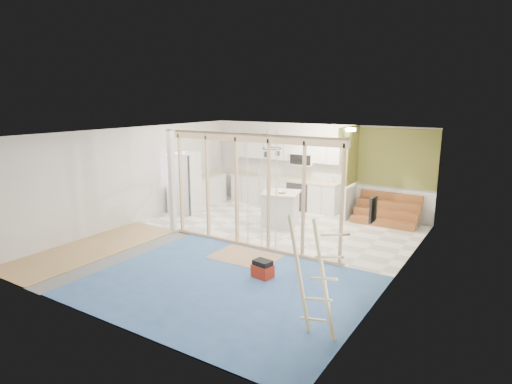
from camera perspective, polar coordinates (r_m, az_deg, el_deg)
The scene contains 17 objects.
room at distance 9.65m, azimuth -2.00°, elevation 0.19°, with size 7.01×8.01×2.61m.
floor_overlays at distance 10.01m, azimuth -1.40°, elevation -7.03°, with size 7.00×8.00×0.03m.
stud_frame at distance 9.72m, azimuth -3.07°, elevation 1.92°, with size 4.66×0.14×2.60m.
base_cabinets at distance 13.44m, azimuth 0.38°, elevation 0.05°, with size 4.45×2.24×0.93m.
upper_cabinets at distance 13.23m, azimuth 4.27°, elevation 5.76°, with size 3.60×0.41×0.85m.
green_partition at distance 12.16m, azimuth 15.95°, elevation 0.54°, with size 2.25×1.51×2.60m.
pot_rack at distance 11.28m, azimuth 2.09°, elevation 5.55°, with size 0.52×0.52×0.72m.
sheathing_panel at distance 6.42m, azimuth 14.03°, elevation -6.51°, with size 0.02×4.00×2.60m, color tan.
electrical_panel at distance 6.88m, azimuth 15.36°, elevation -2.26°, with size 0.04×0.30×0.40m, color #323337.
ceiling_light at distance 11.52m, azimuth 12.38°, elevation 8.13°, with size 0.32×0.32×0.08m, color #FFEABF.
fridge at distance 12.79m, azimuth -9.51°, elevation 1.20°, with size 0.94×0.91×1.79m.
island at distance 11.38m, azimuth 3.27°, elevation -2.29°, with size 1.16×1.16×0.92m.
bowl at distance 11.15m, azimuth 3.49°, elevation -0.00°, with size 0.23×0.23×0.06m, color silver.
soap_bottle_a at distance 13.66m, azimuth 0.32°, elevation 2.87°, with size 0.12×0.12×0.30m, color silver.
soap_bottle_b at distance 12.64m, azimuth 10.23°, elevation 1.62°, with size 0.08×0.08×0.18m, color silver.
toolbox at distance 8.22m, azimuth 0.89°, elevation -10.30°, with size 0.41×0.33×0.35m.
ladder at distance 6.17m, azimuth 7.81°, elevation -11.25°, with size 0.92×0.06×1.72m.
Camera 1 is at (5.30, -7.81, 3.34)m, focal length 30.00 mm.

